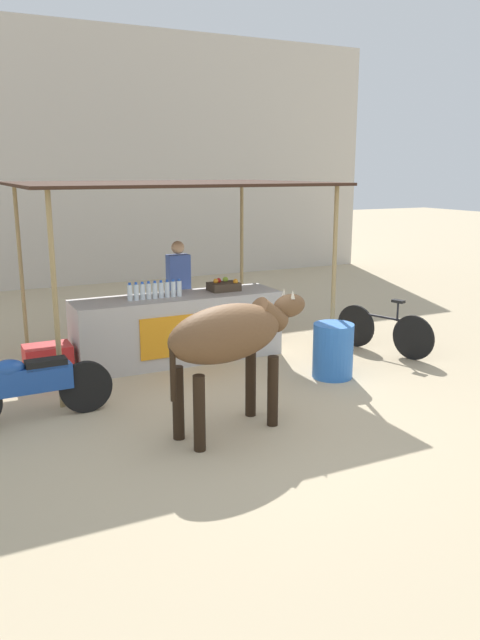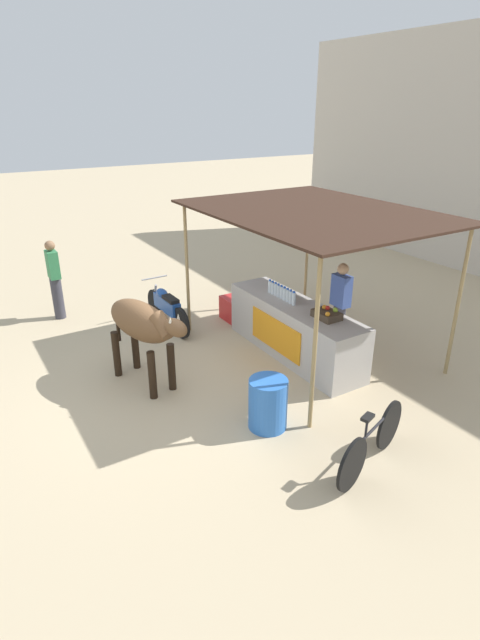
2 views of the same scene
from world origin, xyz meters
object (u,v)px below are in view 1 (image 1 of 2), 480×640
object	(u,v)px
bicycle_leaning	(384,330)
stall_counter	(178,328)
cooler_box	(48,363)
vendor_behind_counter	(179,292)
motorcycle_parked	(28,385)
fruit_crate	(224,286)
cow	(231,337)
water_barrel	(333,351)

from	to	relation	value
bicycle_leaning	stall_counter	bearing A→B (deg)	160.72
cooler_box	vendor_behind_counter	bearing A→B (deg)	21.44
motorcycle_parked	bicycle_leaning	distance (m)	5.22
cooler_box	motorcycle_parked	size ratio (longest dim) A/B	0.33
stall_counter	fruit_crate	bearing A→B (deg)	4.36
fruit_crate	bicycle_leaning	bearing A→B (deg)	-26.51
cow	water_barrel	bearing A→B (deg)	26.73
vendor_behind_counter	cooler_box	xyz separation A→B (m)	(-2.16, -0.85, -0.61)
cow	motorcycle_parked	world-z (taller)	cow
fruit_crate	cow	bearing A→B (deg)	-113.28
water_barrel	cooler_box	bearing A→B (deg)	155.95
stall_counter	water_barrel	world-z (taller)	stall_counter
water_barrel	motorcycle_parked	distance (m)	3.86
stall_counter	fruit_crate	size ratio (longest dim) A/B	6.82
vendor_behind_counter	motorcycle_parked	distance (m)	3.41
stall_counter	cooler_box	distance (m)	1.88
motorcycle_parked	bicycle_leaning	size ratio (longest dim) A/B	1.14
stall_counter	water_barrel	bearing A→B (deg)	-46.02
cow	vendor_behind_counter	bearing A→B (deg)	78.27
water_barrel	stall_counter	bearing A→B (deg)	133.98
fruit_crate	bicycle_leaning	world-z (taller)	fruit_crate
water_barrel	cow	distance (m)	2.31
stall_counter	motorcycle_parked	xyz separation A→B (m)	(-2.29, -1.43, -0.05)
vendor_behind_counter	water_barrel	distance (m)	2.74
stall_counter	cow	world-z (taller)	cow
fruit_crate	vendor_behind_counter	bearing A→B (deg)	123.06
cooler_box	bicycle_leaning	distance (m)	4.87
stall_counter	cooler_box	size ratio (longest dim) A/B	5.00
motorcycle_parked	stall_counter	bearing A→B (deg)	32.05
stall_counter	motorcycle_parked	world-z (taller)	stall_counter
fruit_crate	water_barrel	distance (m)	1.99
stall_counter	vendor_behind_counter	distance (m)	0.89
fruit_crate	bicycle_leaning	distance (m)	2.51
water_barrel	bicycle_leaning	xyz separation A→B (m)	(1.34, 0.61, -0.02)
water_barrel	bicycle_leaning	size ratio (longest dim) A/B	0.46
cow	bicycle_leaning	size ratio (longest dim) A/B	1.17
water_barrel	cow	world-z (taller)	cow
vendor_behind_counter	cow	size ratio (longest dim) A/B	0.89
cow	motorcycle_parked	distance (m)	2.31
cooler_box	cow	distance (m)	3.03
stall_counter	cow	size ratio (longest dim) A/B	1.62
bicycle_leaning	vendor_behind_counter	bearing A→B (deg)	145.85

